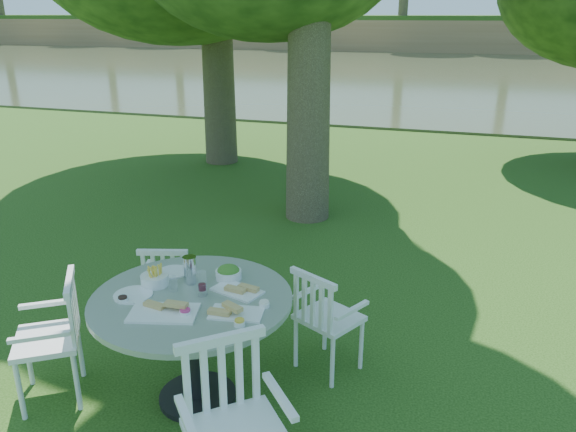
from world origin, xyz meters
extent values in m
plane|color=#16370B|center=(0.00, 0.00, 0.00)|extent=(140.00, 140.00, 0.00)
cylinder|color=black|center=(-0.15, -1.52, 0.02)|extent=(0.56, 0.56, 0.04)
cylinder|color=black|center=(-0.15, -1.52, 0.42)|extent=(0.12, 0.12, 0.76)
cylinder|color=gray|center=(-0.15, -1.52, 0.82)|extent=(1.39, 1.39, 0.04)
cylinder|color=white|center=(0.92, -0.79, 0.22)|extent=(0.03, 0.03, 0.43)
cylinder|color=white|center=(0.58, -0.61, 0.22)|extent=(0.03, 0.03, 0.43)
cylinder|color=white|center=(0.76, -1.09, 0.22)|extent=(0.03, 0.03, 0.43)
cylinder|color=white|center=(0.42, -0.91, 0.22)|extent=(0.03, 0.03, 0.43)
cube|color=white|center=(0.67, -0.85, 0.45)|extent=(0.58, 0.56, 0.04)
cube|color=white|center=(0.58, -1.02, 0.65)|extent=(0.41, 0.24, 0.44)
cylinder|color=white|center=(-0.67, -0.48, 0.21)|extent=(0.03, 0.03, 0.41)
cylinder|color=white|center=(-1.02, -0.58, 0.21)|extent=(0.03, 0.03, 0.41)
cylinder|color=white|center=(-0.58, -0.79, 0.21)|extent=(0.03, 0.03, 0.41)
cylinder|color=white|center=(-0.93, -0.90, 0.21)|extent=(0.03, 0.03, 0.41)
cube|color=white|center=(-0.80, -0.69, 0.43)|extent=(0.51, 0.49, 0.04)
cube|color=white|center=(-0.75, -0.86, 0.62)|extent=(0.42, 0.15, 0.42)
cylinder|color=white|center=(-1.43, -1.74, 0.23)|extent=(0.04, 0.04, 0.46)
cylinder|color=white|center=(-1.20, -2.08, 0.23)|extent=(0.04, 0.04, 0.46)
cylinder|color=white|center=(-1.12, -1.54, 0.23)|extent=(0.04, 0.04, 0.46)
cylinder|color=white|center=(-0.90, -1.88, 0.23)|extent=(0.04, 0.04, 0.46)
cube|color=white|center=(-1.16, -1.81, 0.48)|extent=(0.62, 0.63, 0.04)
cube|color=white|center=(-0.99, -1.70, 0.70)|extent=(0.30, 0.41, 0.47)
cube|color=white|center=(0.37, -2.17, 0.76)|extent=(0.42, 0.37, 0.51)
cube|color=white|center=(-0.21, -1.78, 0.85)|extent=(0.49, 0.36, 0.02)
cube|color=white|center=(0.24, -1.64, 0.85)|extent=(0.37, 0.25, 0.01)
cube|color=white|center=(0.12, -1.35, 0.85)|extent=(0.39, 0.29, 0.01)
cylinder|color=white|center=(-0.54, -1.62, 0.84)|extent=(0.27, 0.27, 0.01)
cylinder|color=white|center=(-0.45, -1.22, 0.84)|extent=(0.23, 0.23, 0.01)
cylinder|color=white|center=(-0.48, -1.43, 0.88)|extent=(0.20, 0.20, 0.08)
cylinder|color=white|center=(-0.02, -1.18, 0.87)|extent=(0.19, 0.19, 0.06)
cylinder|color=silver|center=(-0.26, -1.31, 0.94)|extent=(0.10, 0.10, 0.20)
cylinder|color=white|center=(-0.08, -1.48, 0.93)|extent=(0.07, 0.07, 0.18)
cylinder|color=white|center=(-0.24, -1.34, 0.90)|extent=(0.07, 0.07, 0.12)
cylinder|color=white|center=(-0.31, -1.47, 0.89)|extent=(0.06, 0.06, 0.11)
cylinder|color=white|center=(-0.07, -1.76, 0.86)|extent=(0.08, 0.08, 0.03)
cylinder|color=white|center=(0.31, -1.77, 0.85)|extent=(0.07, 0.07, 0.03)
cylinder|color=white|center=(0.37, -1.50, 0.85)|extent=(0.07, 0.07, 0.03)
cylinder|color=white|center=(-0.55, -1.72, 0.85)|extent=(0.07, 0.07, 0.03)
cube|color=#363E24|center=(0.00, 23.00, 0.00)|extent=(100.00, 28.00, 0.12)
cube|color=olive|center=(0.00, 38.50, 1.10)|extent=(100.00, 3.00, 2.20)
cube|color=#16370B|center=(0.00, 46.00, 2.35)|extent=(100.00, 18.00, 0.30)
camera|label=1|loc=(1.52, -4.58, 2.67)|focal=35.00mm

